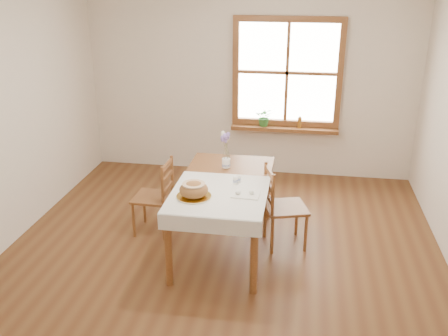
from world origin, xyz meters
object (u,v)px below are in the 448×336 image
Objects in this scene: bread_plate at (194,196)px; flower_vase at (226,164)px; chair_left at (153,196)px; chair_right at (286,206)px; dining_table at (224,190)px.

bread_plate is 0.82m from flower_vase.
chair_left is 8.43× the size of flower_vase.
chair_right is 1.08m from bread_plate.
dining_table is 0.49m from bread_plate.
chair_left is (-0.83, 0.23, -0.24)m from dining_table.
bread_plate is at bearing 45.47° from chair_left.
flower_vase reaches higher than chair_left.
chair_right reaches higher than flower_vase.
dining_table is 1.89× the size of chair_left.
chair_right reaches higher than chair_left.
chair_left reaches higher than bread_plate.
flower_vase is (0.79, 0.15, 0.38)m from chair_left.
dining_table is at bearing 63.22° from bread_plate.
flower_vase is at bearing 102.61° from chair_left.
bread_plate is (-0.84, -0.60, 0.33)m from chair_right.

